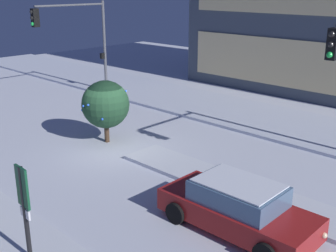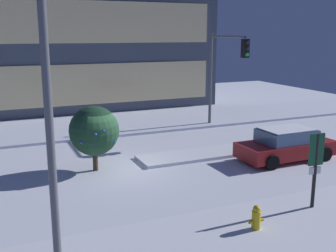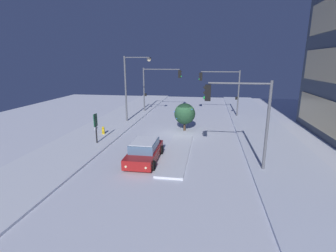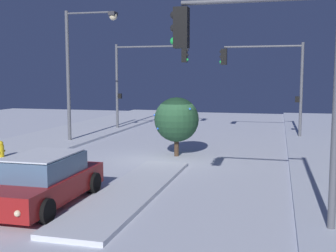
{
  "view_description": "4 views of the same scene",
  "coord_description": "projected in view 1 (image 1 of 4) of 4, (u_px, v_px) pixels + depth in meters",
  "views": [
    {
      "loc": [
        13.8,
        -10.98,
        6.76
      ],
      "look_at": [
        2.92,
        0.34,
        1.59
      ],
      "focal_mm": 46.13,
      "sensor_mm": 36.0,
      "label": 1
    },
    {
      "loc": [
        -4.68,
        -16.35,
        5.74
      ],
      "look_at": [
        2.68,
        0.59,
        1.58
      ],
      "focal_mm": 43.92,
      "sensor_mm": 36.0,
      "label": 2
    },
    {
      "loc": [
        23.77,
        2.6,
        6.84
      ],
      "look_at": [
        3.25,
        -0.75,
        1.47
      ],
      "focal_mm": 26.75,
      "sensor_mm": 36.0,
      "label": 3
    },
    {
      "loc": [
        18.56,
        4.94,
        3.75
      ],
      "look_at": [
        2.2,
        0.67,
        1.79
      ],
      "focal_mm": 45.39,
      "sensor_mm": 36.0,
      "label": 4
    }
  ],
  "objects": [
    {
      "name": "median_strip",
      "position": [
        227.0,
        184.0,
        15.18
      ],
      "size": [
        9.0,
        1.8,
        0.14
      ],
      "primitive_type": "cube",
      "color": "silver",
      "rests_on": "ground"
    },
    {
      "name": "decorated_tree_median",
      "position": [
        106.0,
        104.0,
        18.92
      ],
      "size": [
        2.11,
        2.15,
        2.8
      ],
      "color": "#473323",
      "rests_on": "ground"
    },
    {
      "name": "ground",
      "position": [
        114.0,
        148.0,
        18.71
      ],
      "size": [
        52.0,
        52.0,
        0.0
      ],
      "primitive_type": "plane",
      "color": "silver"
    },
    {
      "name": "traffic_light_corner_far_left",
      "position": [
        77.0,
        32.0,
        25.87
      ],
      "size": [
        0.32,
        5.08,
        5.81
      ],
      "rotation": [
        0.0,
        0.0,
        -1.57
      ],
      "color": "#565960",
      "rests_on": "ground"
    },
    {
      "name": "curb_strip_far",
      "position": [
        225.0,
        110.0,
        24.2
      ],
      "size": [
        52.0,
        5.2,
        0.14
      ],
      "primitive_type": "cube",
      "color": "silver",
      "rests_on": "ground"
    },
    {
      "name": "parking_info_sign",
      "position": [
        24.0,
        203.0,
        10.52
      ],
      "size": [
        0.55,
        0.12,
        2.64
      ],
      "rotation": [
        0.0,
        0.0,
        1.53
      ],
      "color": "black",
      "rests_on": "ground"
    },
    {
      "name": "car_near",
      "position": [
        237.0,
        207.0,
        12.29
      ],
      "size": [
        4.69,
        2.15,
        1.49
      ],
      "rotation": [
        0.0,
        0.0,
        0.01
      ],
      "color": "maroon",
      "rests_on": "ground"
    }
  ]
}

